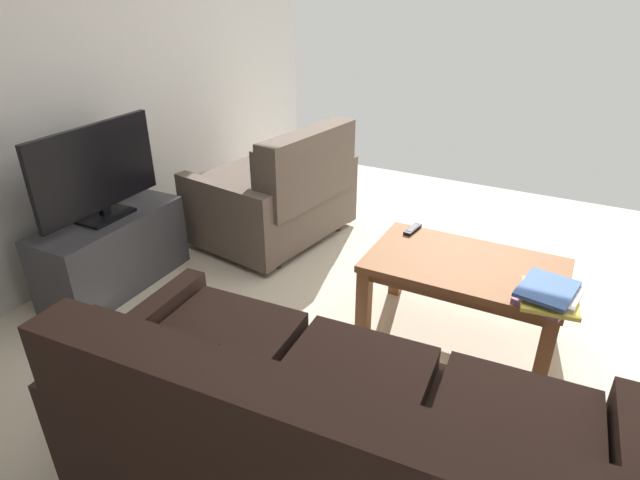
# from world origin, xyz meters

# --- Properties ---
(ground_plane) EXTENTS (5.15, 5.18, 0.01)m
(ground_plane) POSITION_xyz_m (0.00, 0.00, -0.00)
(ground_plane) COLOR beige
(wall_right) EXTENTS (0.12, 5.18, 2.83)m
(wall_right) POSITION_xyz_m (2.57, 0.00, 1.41)
(wall_right) COLOR silver
(wall_right) RESTS_ON ground
(sofa_main) EXTENTS (1.97, 1.02, 0.87)m
(sofa_main) POSITION_xyz_m (0.21, 1.19, 0.36)
(sofa_main) COLOR black
(sofa_main) RESTS_ON ground
(loveseat_near) EXTENTS (0.99, 1.21, 0.89)m
(loveseat_near) POSITION_xyz_m (1.59, -0.71, 0.37)
(loveseat_near) COLOR black
(loveseat_near) RESTS_ON ground
(coffee_table) EXTENTS (1.01, 0.61, 0.47)m
(coffee_table) POSITION_xyz_m (0.06, -0.13, 0.40)
(coffee_table) COLOR brown
(coffee_table) RESTS_ON ground
(tv_stand) EXTENTS (0.42, 0.96, 0.49)m
(tv_stand) POSITION_xyz_m (2.17, 0.37, 0.25)
(tv_stand) COLOR #38383D
(tv_stand) RESTS_ON ground
(flat_tv) EXTENTS (0.21, 0.88, 0.57)m
(flat_tv) POSITION_xyz_m (2.17, 0.37, 0.79)
(flat_tv) COLOR black
(flat_tv) RESTS_ON tv_stand
(book_stack) EXTENTS (0.30, 0.33, 0.09)m
(book_stack) POSITION_xyz_m (-0.36, 0.08, 0.52)
(book_stack) COLOR #996699
(book_stack) RESTS_ON coffee_table
(tv_remote) EXTENTS (0.06, 0.16, 0.02)m
(tv_remote) POSITION_xyz_m (0.44, -0.36, 0.48)
(tv_remote) COLOR black
(tv_remote) RESTS_ON coffee_table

